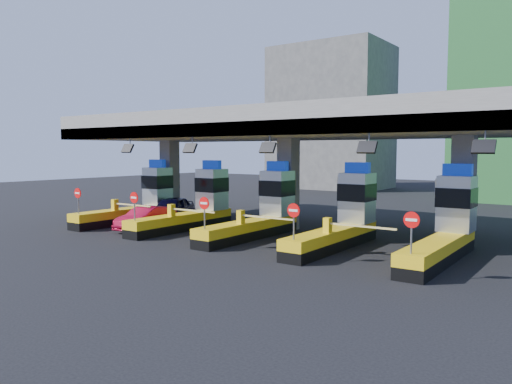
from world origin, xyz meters
The scene contains 10 objects.
ground centered at (0.00, 0.00, 0.00)m, with size 120.00×120.00×0.00m, color black.
toll_canopy centered at (0.00, 2.87, 6.13)m, with size 28.00×12.09×7.00m.
toll_lane_far_left centered at (-10.00, 0.28, 1.40)m, with size 4.43×8.00×4.16m.
toll_lane_left centered at (-5.00, 0.28, 1.40)m, with size 4.43×8.00×4.16m.
toll_lane_center centered at (0.00, 0.28, 1.40)m, with size 4.43×8.00×4.16m.
toll_lane_right centered at (5.00, 0.28, 1.40)m, with size 4.43×8.00×4.16m.
toll_lane_far_right centered at (10.00, 0.28, 1.40)m, with size 4.43×8.00×4.16m.
bg_building_concrete centered at (-14.00, 36.00, 9.00)m, with size 14.00×10.00×18.00m, color #4C4C49.
van centered at (-8.00, 1.11, 0.85)m, with size 2.00×4.98×1.70m, color black.
red_car centered at (-6.91, -2.11, 0.71)m, with size 1.49×4.28×1.41m, color maroon.
Camera 1 is at (15.82, -22.52, 4.74)m, focal length 35.00 mm.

